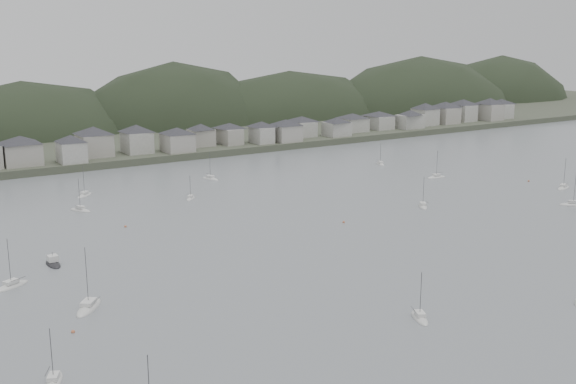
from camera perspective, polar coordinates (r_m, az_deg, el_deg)
ground at (r=149.99m, az=15.91°, el=-7.61°), size 900.00×900.00×0.00m
far_shore_land at (r=403.91m, az=-17.29°, el=5.22°), size 900.00×250.00×3.00m
forested_ridge at (r=382.79m, az=-15.41°, el=3.00°), size 851.55×103.94×102.57m
waterfront_town at (r=319.63m, az=-2.96°, el=5.20°), size 451.48×28.46×12.92m
sailboat_lead at (r=214.44m, az=-16.97°, el=-1.47°), size 6.03×8.00×10.66m
moored_fleet at (r=170.08m, az=-2.29°, el=-4.60°), size 261.96×155.96×13.26m
motor_launch_far at (r=166.55m, az=-19.04°, el=-5.66°), size 2.80×7.62×3.82m
mooring_buoys at (r=180.56m, az=6.02°, el=-3.63°), size 176.31×99.07×0.70m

